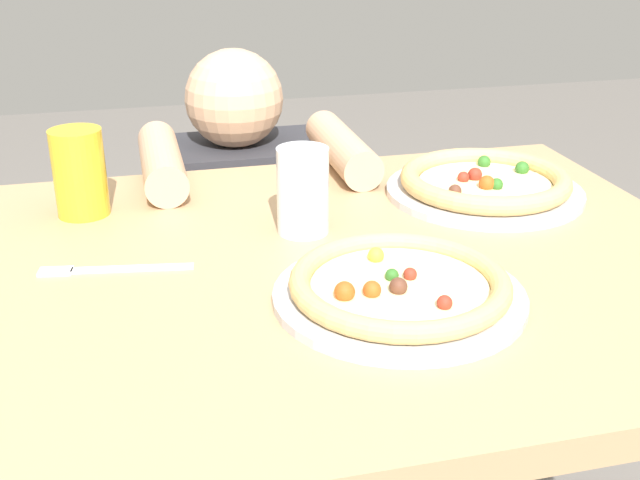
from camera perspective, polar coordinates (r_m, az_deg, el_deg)
dining_table at (r=1.13m, az=0.53°, el=-7.00°), size 1.10×0.86×0.75m
pizza_near at (r=0.97m, az=5.70°, el=-3.41°), size 0.31×0.31×0.04m
pizza_far at (r=1.34m, az=11.75°, el=3.99°), size 0.32×0.32×0.04m
drink_cup_colored at (r=1.27m, az=-16.88°, el=4.64°), size 0.08×0.08×0.13m
water_cup_clear at (r=1.15m, az=-1.25°, el=3.66°), size 0.08×0.08×0.13m
fork at (r=1.08m, az=-14.96°, el=-2.05°), size 0.20×0.05×0.00m
diner_seated at (r=1.75m, az=-5.58°, el=-2.82°), size 0.39×0.51×0.93m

